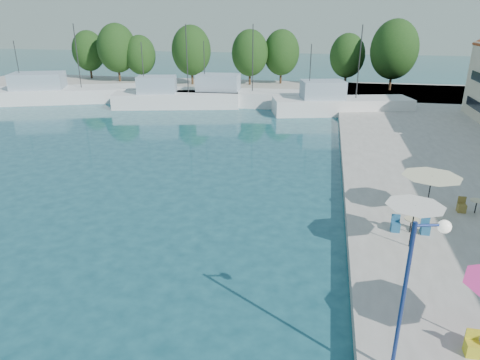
% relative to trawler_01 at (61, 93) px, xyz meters
% --- Properties ---
extents(quay_far, '(90.00, 16.00, 0.60)m').
position_rel_trawler_01_xyz_m(quay_far, '(22.10, 12.94, -0.77)').
color(quay_far, '#9D998E').
rests_on(quay_far, ground).
extents(hill_west, '(180.00, 40.00, 16.00)m').
position_rel_trawler_01_xyz_m(hill_west, '(0.10, 105.94, 6.93)').
color(hill_west, gray).
rests_on(hill_west, ground).
extents(hill_east, '(140.00, 40.00, 12.00)m').
position_rel_trawler_01_xyz_m(hill_east, '(70.10, 125.94, 4.93)').
color(hill_east, gray).
rests_on(hill_east, ground).
extents(trawler_01, '(21.77, 12.82, 10.20)m').
position_rel_trawler_01_xyz_m(trawler_01, '(0.00, 0.00, 0.00)').
color(trawler_01, white).
rests_on(trawler_01, ground).
extents(trawler_02, '(15.84, 7.49, 10.20)m').
position_rel_trawler_01_xyz_m(trawler_02, '(15.89, -0.67, 0.00)').
color(trawler_02, silver).
rests_on(trawler_02, ground).
extents(trawler_03, '(17.73, 5.45, 10.20)m').
position_rel_trawler_01_xyz_m(trawler_03, '(23.18, 2.29, 0.00)').
color(trawler_03, silver).
rests_on(trawler_03, ground).
extents(trawler_04, '(16.38, 8.11, 10.20)m').
position_rel_trawler_01_xyz_m(trawler_04, '(36.04, -0.55, 0.00)').
color(trawler_04, silver).
rests_on(trawler_04, ground).
extents(tree_01, '(5.36, 5.36, 7.93)m').
position_rel_trawler_01_xyz_m(tree_01, '(-5.50, 17.62, 4.11)').
color(tree_01, '#3F2B19').
rests_on(tree_01, quay_far).
extents(tree_02, '(6.17, 6.17, 9.13)m').
position_rel_trawler_01_xyz_m(tree_02, '(1.01, 15.10, 4.80)').
color(tree_02, '#3F2B19').
rests_on(tree_02, quay_far).
extents(tree_03, '(4.95, 4.95, 7.33)m').
position_rel_trawler_01_xyz_m(tree_03, '(4.74, 15.53, 3.76)').
color(tree_03, '#3F2B19').
rests_on(tree_03, quay_far).
extents(tree_04, '(6.01, 6.01, 8.90)m').
position_rel_trawler_01_xyz_m(tree_04, '(13.73, 14.37, 4.67)').
color(tree_04, '#3F2B19').
rests_on(tree_04, quay_far).
extents(tree_05, '(5.60, 5.60, 8.29)m').
position_rel_trawler_01_xyz_m(tree_05, '(22.64, 15.84, 4.32)').
color(tree_05, '#3F2B19').
rests_on(tree_05, quay_far).
extents(tree_06, '(5.57, 5.57, 8.25)m').
position_rel_trawler_01_xyz_m(tree_06, '(27.27, 17.93, 4.29)').
color(tree_06, '#3F2B19').
rests_on(tree_06, quay_far).
extents(tree_07, '(5.25, 5.25, 7.77)m').
position_rel_trawler_01_xyz_m(tree_07, '(37.30, 17.63, 4.02)').
color(tree_07, '#3F2B19').
rests_on(tree_07, quay_far).
extents(tree_08, '(6.63, 6.63, 9.81)m').
position_rel_trawler_01_xyz_m(tree_08, '(43.57, 14.67, 5.20)').
color(tree_08, '#3F2B19').
rests_on(tree_08, quay_far).
extents(umbrella_white, '(2.66, 2.66, 2.09)m').
position_rel_trawler_01_xyz_m(umbrella_white, '(38.86, -32.57, 1.37)').
color(umbrella_white, black).
rests_on(umbrella_white, quay_right).
extents(umbrella_cream, '(3.09, 3.09, 2.17)m').
position_rel_trawler_01_xyz_m(umbrella_cream, '(40.33, -28.68, 1.46)').
color(umbrella_cream, black).
rests_on(umbrella_cream, quay_right).
extents(cafe_table_02, '(1.82, 0.70, 0.76)m').
position_rel_trawler_01_xyz_m(cafe_table_02, '(39.11, -31.12, -0.18)').
color(cafe_table_02, black).
rests_on(cafe_table_02, quay_right).
extents(cafe_table_03, '(1.82, 0.70, 0.76)m').
position_rel_trawler_01_xyz_m(cafe_table_03, '(42.97, -28.05, -0.18)').
color(cafe_table_03, black).
rests_on(cafe_table_03, quay_right).
extents(street_lamp, '(1.02, 0.43, 5.03)m').
position_rel_trawler_01_xyz_m(street_lamp, '(37.41, -40.47, 3.02)').
color(street_lamp, navy).
rests_on(street_lamp, quay_right).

